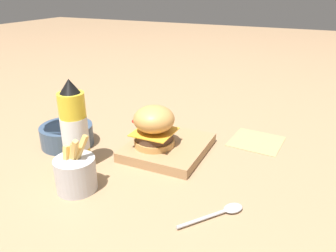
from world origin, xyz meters
The scene contains 9 objects.
ground_plane centered at (0.00, 0.00, 0.00)m, with size 6.00×6.00×0.00m, color #9E7A56.
serving_board centered at (-0.02, 0.05, 0.01)m, with size 0.23×0.20×0.03m.
burger centered at (0.01, 0.02, 0.08)m, with size 0.11×0.11×0.11m.
ketchup_bottle centered at (0.15, -0.13, 0.10)m, with size 0.06×0.06×0.23m.
fries_basket centered at (0.23, -0.06, 0.04)m, with size 0.09×0.09×0.13m.
side_bowl centered at (0.06, -0.23, 0.03)m, with size 0.15×0.15×0.06m.
spoon centered at (0.17, 0.26, 0.01)m, with size 0.13×0.11×0.01m.
ketchup_puddle centered at (-0.17, -0.13, 0.00)m, with size 0.04×0.04×0.00m.
parchment_square centered at (-0.18, 0.25, 0.00)m, with size 0.15×0.15×0.00m.
Camera 1 is at (0.71, 0.38, 0.42)m, focal length 35.00 mm.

